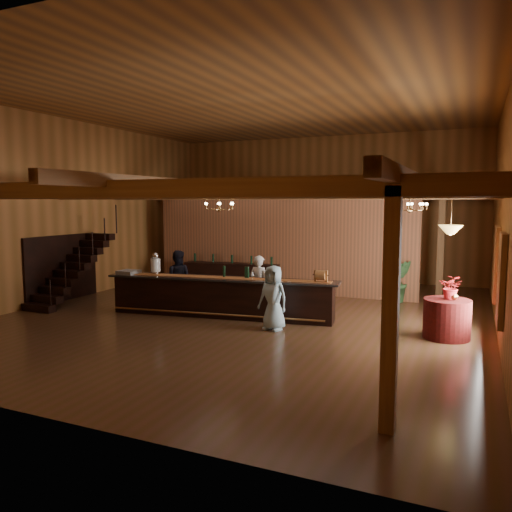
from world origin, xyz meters
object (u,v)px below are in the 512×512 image
at_px(raffle_drum, 321,275).
at_px(guest, 273,298).
at_px(beverage_dispenser, 155,264).
at_px(bartender, 259,284).
at_px(chandelier_left, 219,206).
at_px(pendant_lamp, 451,230).
at_px(chandelier_right, 410,206).
at_px(backbar_shelf, 232,277).
at_px(tasting_bar, 221,297).
at_px(staff_second, 177,278).
at_px(floor_plant, 400,281).
at_px(round_table, 447,319).

bearing_deg(raffle_drum, guest, -129.44).
xyz_separation_m(beverage_dispenser, bartender, (2.64, 0.99, -0.53)).
xyz_separation_m(chandelier_left, pendant_lamp, (5.51, 0.24, -0.49)).
bearing_deg(chandelier_right, raffle_drum, -158.22).
bearing_deg(backbar_shelf, raffle_drum, -46.98).
xyz_separation_m(tasting_bar, chandelier_right, (4.56, 1.10, 2.37)).
xyz_separation_m(backbar_shelf, guest, (3.24, -4.35, 0.30)).
bearing_deg(tasting_bar, raffle_drum, -1.04).
bearing_deg(chandelier_right, staff_second, -175.92).
xyz_separation_m(raffle_drum, floor_plant, (1.42, 3.54, -0.58)).
xyz_separation_m(guest, floor_plant, (2.27, 4.56, -0.13)).
bearing_deg(round_table, guest, -167.35).
bearing_deg(bartender, pendant_lamp, -178.11).
bearing_deg(backbar_shelf, guest, -61.19).
xyz_separation_m(pendant_lamp, staff_second, (-7.28, 0.51, -1.59)).
height_order(round_table, chandelier_right, chandelier_right).
distance_m(backbar_shelf, pendant_lamp, 8.08).
xyz_separation_m(tasting_bar, bartender, (0.76, 0.77, 0.26)).
bearing_deg(raffle_drum, staff_second, 175.63).
xyz_separation_m(raffle_drum, guest, (-0.85, -1.03, -0.44)).
height_order(backbar_shelf, staff_second, staff_second).
distance_m(round_table, chandelier_left, 6.04).
bearing_deg(chandelier_right, pendant_lamp, -44.63).
xyz_separation_m(pendant_lamp, bartender, (-4.78, 0.64, -1.62)).
xyz_separation_m(tasting_bar, staff_second, (-1.75, 0.65, 0.29)).
xyz_separation_m(raffle_drum, chandelier_right, (1.96, 0.78, 1.68)).
distance_m(chandelier_right, staff_second, 6.66).
height_order(round_table, chandelier_left, chandelier_left).
bearing_deg(staff_second, bartender, 164.44).
relative_size(beverage_dispenser, pendant_lamp, 0.67).
bearing_deg(chandelier_left, beverage_dispenser, -176.72).
distance_m(backbar_shelf, staff_second, 3.02).
distance_m(chandelier_left, staff_second, 2.84).
distance_m(round_table, bartender, 4.83).
distance_m(beverage_dispenser, staff_second, 1.01).
bearing_deg(raffle_drum, backbar_shelf, 140.92).
bearing_deg(round_table, chandelier_left, -177.48).
height_order(raffle_drum, bartender, bartender).
bearing_deg(guest, chandelier_right, 43.01).
height_order(tasting_bar, round_table, tasting_bar).
relative_size(backbar_shelf, floor_plant, 2.61).
bearing_deg(floor_plant, round_table, -67.87).
distance_m(backbar_shelf, bartender, 3.65).
height_order(beverage_dispenser, staff_second, beverage_dispenser).
bearing_deg(guest, beverage_dispenser, -177.61).
xyz_separation_m(beverage_dispenser, staff_second, (0.14, 0.86, -0.51)).
relative_size(guest, floor_plant, 1.21).
distance_m(round_table, staff_second, 7.31).
xyz_separation_m(raffle_drum, round_table, (2.93, -0.18, -0.77)).
relative_size(raffle_drum, floor_plant, 0.27).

